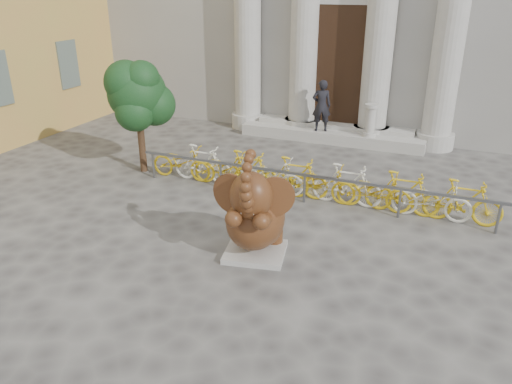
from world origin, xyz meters
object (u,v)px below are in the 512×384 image
at_px(elephant_statue, 255,217).
at_px(bike_rack, 307,179).
at_px(tree, 138,95).
at_px(pedestrian, 322,106).

xyz_separation_m(elephant_statue, bike_rack, (0.11, 3.01, -0.32)).
relative_size(elephant_statue, tree, 0.74).
bearing_deg(pedestrian, tree, 29.39).
xyz_separation_m(elephant_statue, tree, (-4.60, 3.08, 1.30)).
distance_m(bike_rack, tree, 4.99).
relative_size(elephant_statue, pedestrian, 1.37).
distance_m(tree, pedestrian, 5.97).
xyz_separation_m(bike_rack, pedestrian, (-0.97, 4.63, 0.69)).
relative_size(bike_rack, pedestrian, 5.31).
bearing_deg(tree, bike_rack, -0.91).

